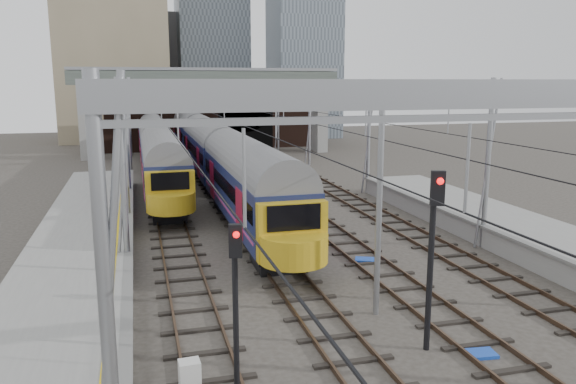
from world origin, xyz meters
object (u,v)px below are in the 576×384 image
object	(u,v)px
train_second	(158,151)
signal_near_centre	(433,241)
signal_near_left	(236,288)
train_main	(198,139)
relay_cabinet	(190,380)

from	to	relation	value
train_second	signal_near_centre	world-z (taller)	signal_near_centre
signal_near_left	signal_near_centre	world-z (taller)	signal_near_centre
train_main	signal_near_left	size ratio (longest dim) A/B	14.65
train_second	signal_near_centre	size ratio (longest dim) A/B	5.77
train_main	signal_near_left	bearing A→B (deg)	-94.95
signal_near_centre	relay_cabinet	size ratio (longest dim) A/B	5.20
train_main	signal_near_centre	xyz separation A→B (m)	(2.39, -39.02, 0.84)
train_main	train_second	size ratio (longest dim) A/B	2.11
signal_near_left	relay_cabinet	bearing A→B (deg)	-171.37
train_second	train_main	bearing A→B (deg)	61.94
train_main	signal_near_centre	distance (m)	39.10
train_main	signal_near_left	distance (m)	40.06
signal_near_centre	relay_cabinet	world-z (taller)	signal_near_centre
train_second	relay_cabinet	size ratio (longest dim) A/B	29.97
signal_near_left	relay_cabinet	size ratio (longest dim) A/B	4.32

